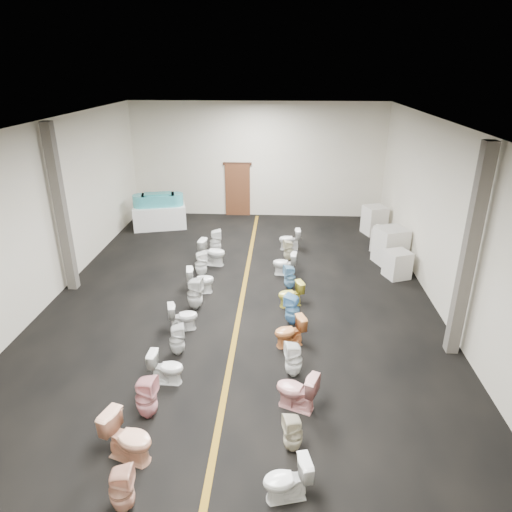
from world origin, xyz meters
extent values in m
plane|color=black|center=(0.00, 0.00, 0.00)|extent=(16.00, 16.00, 0.00)
plane|color=black|center=(0.00, 0.00, 4.50)|extent=(16.00, 16.00, 0.00)
plane|color=beige|center=(0.00, 8.00, 2.25)|extent=(10.00, 0.00, 10.00)
plane|color=beige|center=(-5.00, 0.00, 2.25)|extent=(0.00, 16.00, 16.00)
plane|color=beige|center=(5.00, 0.00, 2.25)|extent=(0.00, 16.00, 16.00)
cube|color=#845B13|center=(0.00, 0.00, 0.00)|extent=(0.12, 15.60, 0.01)
cube|color=#562D19|center=(-0.80, 7.94, 1.05)|extent=(1.00, 0.10, 2.10)
cube|color=#331C11|center=(-0.80, 7.95, 2.12)|extent=(1.15, 0.08, 0.10)
cube|color=#59544C|center=(-4.75, 1.00, 2.25)|extent=(0.25, 0.25, 4.50)
cube|color=#59544C|center=(4.75, -1.50, 2.25)|extent=(0.25, 0.25, 4.50)
cube|color=white|center=(-3.62, 6.17, 0.43)|extent=(2.12, 1.44, 0.86)
cube|color=teal|center=(-3.62, 6.17, 1.05)|extent=(1.32, 0.92, 0.50)
cylinder|color=teal|center=(-4.20, 6.03, 1.05)|extent=(0.66, 0.66, 0.50)
cylinder|color=teal|center=(-3.03, 6.31, 1.05)|extent=(0.66, 0.66, 0.50)
cube|color=teal|center=(-3.62, 6.17, 1.25)|extent=(1.08, 0.68, 0.20)
cube|color=beige|center=(4.40, 2.22, 0.40)|extent=(0.81, 0.81, 0.80)
cube|color=beige|center=(4.40, 3.25, 0.57)|extent=(1.06, 1.06, 1.14)
cube|color=silver|center=(4.40, 4.36, 0.38)|extent=(0.89, 0.89, 0.76)
cube|color=silver|center=(4.40, 5.98, 0.51)|extent=(0.92, 0.92, 1.03)
imported|color=#E2A287|center=(-1.11, -5.71, 0.38)|extent=(0.38, 0.37, 0.76)
imported|color=#FEBA93|center=(-1.30, -4.80, 0.41)|extent=(0.91, 0.69, 0.82)
imported|color=pink|center=(-1.28, -3.88, 0.42)|extent=(0.42, 0.42, 0.83)
imported|color=white|center=(-1.16, -2.92, 0.34)|extent=(0.68, 0.41, 0.68)
imported|color=silver|center=(-1.16, -1.98, 0.36)|extent=(0.40, 0.40, 0.71)
imported|color=silver|center=(-1.24, -0.98, 0.34)|extent=(0.75, 0.55, 0.68)
imported|color=silver|center=(-1.14, 0.01, 0.43)|extent=(0.43, 0.43, 0.85)
imported|color=white|center=(-1.15, 0.92, 0.37)|extent=(0.79, 0.54, 0.74)
imported|color=white|center=(-1.32, 1.95, 0.39)|extent=(0.45, 0.44, 0.77)
imported|color=white|center=(-1.10, 2.80, 0.41)|extent=(0.87, 0.59, 0.82)
imported|color=white|center=(-1.14, 3.75, 0.41)|extent=(0.44, 0.43, 0.81)
imported|color=white|center=(1.16, -5.40, 0.35)|extent=(0.75, 0.54, 0.69)
imported|color=beige|center=(1.26, -4.49, 0.34)|extent=(0.39, 0.38, 0.68)
imported|color=pink|center=(1.34, -3.51, 0.39)|extent=(0.86, 0.68, 0.77)
imported|color=white|center=(1.31, -2.57, 0.38)|extent=(0.41, 0.41, 0.76)
imported|color=#DC8646|center=(1.24, -1.51, 0.35)|extent=(0.77, 0.61, 0.69)
imported|color=#67A8DD|center=(1.31, -0.58, 0.39)|extent=(0.47, 0.46, 0.77)
imported|color=gold|center=(1.28, 0.30, 0.33)|extent=(0.74, 0.58, 0.66)
imported|color=#76AED7|center=(1.27, 1.28, 0.35)|extent=(0.40, 0.40, 0.70)
imported|color=white|center=(1.13, 2.19, 0.35)|extent=(0.74, 0.48, 0.71)
imported|color=beige|center=(1.25, 3.24, 0.35)|extent=(0.39, 0.39, 0.69)
imported|color=white|center=(1.29, 4.21, 0.36)|extent=(0.72, 0.44, 0.72)
camera|label=1|loc=(1.00, -10.11, 5.76)|focal=32.00mm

